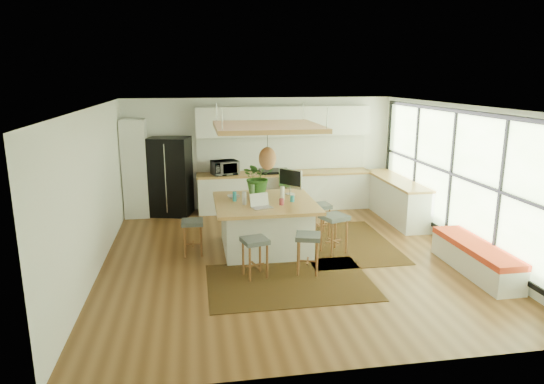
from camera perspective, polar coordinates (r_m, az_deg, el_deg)
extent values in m
plane|color=brown|center=(8.78, 1.84, -7.71)|extent=(7.00, 7.00, 0.00)
plane|color=white|center=(8.19, 1.98, 10.17)|extent=(7.00, 7.00, 0.00)
plane|color=white|center=(11.78, -1.42, 4.60)|extent=(6.50, 0.00, 6.50)
plane|color=white|center=(5.14, 9.58, -7.56)|extent=(6.50, 0.00, 6.50)
plane|color=white|center=(8.39, -20.42, 0.07)|extent=(0.00, 7.00, 7.00)
plane|color=white|center=(9.55, 21.41, 1.55)|extent=(0.00, 7.00, 7.00)
cube|color=white|center=(11.47, -15.95, 2.70)|extent=(0.55, 0.60, 2.25)
cube|color=white|center=(11.73, 1.49, 0.04)|extent=(4.20, 0.60, 0.88)
cube|color=#A8773B|center=(11.63, 1.50, 2.24)|extent=(4.24, 0.64, 0.05)
cube|color=white|center=(11.84, 1.24, 4.66)|extent=(4.20, 0.02, 0.80)
cube|color=white|center=(11.59, 1.41, 8.45)|extent=(4.20, 0.34, 0.70)
cube|color=white|center=(11.34, 14.53, -0.88)|extent=(0.60, 2.50, 0.88)
cube|color=#A8773B|center=(11.23, 14.67, 1.39)|extent=(0.64, 2.54, 0.05)
cube|color=black|center=(7.75, 2.10, -10.65)|extent=(2.60, 1.80, 0.01)
cube|color=black|center=(9.57, 8.52, -5.99)|extent=(1.80, 2.60, 0.01)
imported|color=#A5A5AA|center=(11.37, -5.65, 3.09)|extent=(0.67, 0.49, 0.41)
imported|color=#1E4C19|center=(9.35, -1.66, 1.40)|extent=(0.91, 0.94, 0.57)
imported|color=white|center=(9.12, -4.58, -0.59)|extent=(0.27, 0.27, 0.06)
cylinder|color=#2DA3B5|center=(8.91, -4.45, -0.50)|extent=(0.07, 0.07, 0.19)
cylinder|color=silver|center=(8.68, -3.32, -0.86)|extent=(0.07, 0.07, 0.19)
cylinder|color=#A23644|center=(8.63, 1.09, -0.93)|extent=(0.07, 0.07, 0.19)
cylinder|color=white|center=(8.98, 1.31, -0.35)|extent=(0.07, 0.07, 0.19)
cylinder|color=#57834F|center=(9.09, -2.33, -0.19)|extent=(0.07, 0.07, 0.19)
cylinder|color=#2DA3B5|center=(8.87, 2.44, -0.54)|extent=(0.07, 0.07, 0.19)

